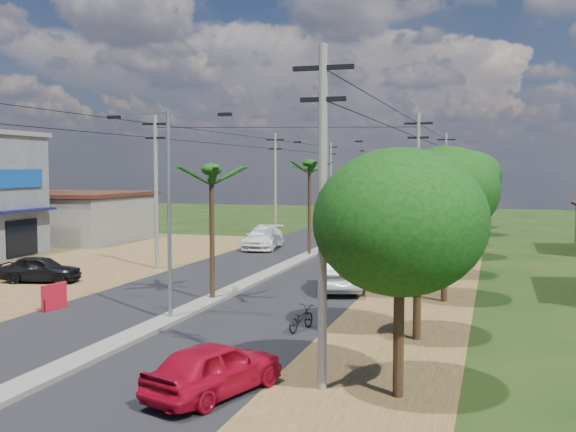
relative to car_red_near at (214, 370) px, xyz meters
name	(u,v)px	position (x,y,z in m)	size (l,w,h in m)	color
ground	(170,322)	(-5.00, 7.32, -0.70)	(160.00, 160.00, 0.00)	black
road	(287,267)	(-5.00, 22.32, -0.68)	(12.00, 110.00, 0.04)	black
median	(301,259)	(-5.00, 25.32, -0.61)	(1.00, 90.00, 0.18)	#605E56
dirt_shoulder_east	(433,273)	(3.50, 22.32, -0.69)	(5.00, 90.00, 0.03)	#53331C
low_shed	(73,217)	(-26.00, 31.32, 1.26)	(10.40, 10.40, 3.95)	#605E56
tree_east_a	(400,222)	(4.50, 1.32, 3.79)	(4.40, 4.40, 6.37)	black
tree_east_b	(418,220)	(4.30, 7.32, 3.41)	(4.00, 4.00, 5.83)	black
tree_east_c	(446,191)	(4.70, 14.32, 4.16)	(4.60, 4.60, 6.83)	black
tree_east_d	(449,197)	(4.40, 21.32, 3.64)	(4.20, 4.20, 6.13)	black
tree_east_e	(461,180)	(4.60, 29.32, 4.39)	(4.80, 4.80, 7.14)	black
tree_east_f	(460,194)	(4.20, 37.32, 3.18)	(3.80, 3.80, 5.52)	black
tree_east_g	(472,176)	(4.80, 45.32, 4.54)	(5.00, 5.00, 7.38)	black
tree_east_h	(472,181)	(4.50, 53.32, 3.94)	(4.40, 4.40, 6.52)	black
palm_median_near	(212,176)	(-5.00, 11.32, 4.83)	(2.00, 2.00, 6.15)	black
palm_median_mid	(309,168)	(-5.00, 27.32, 5.20)	(2.00, 2.00, 6.55)	black
palm_median_far	(357,175)	(-5.00, 43.32, 4.56)	(2.00, 2.00, 5.85)	black
streetlight_near	(169,196)	(-5.00, 7.32, 4.08)	(5.10, 0.18, 8.00)	gray
streetlight_mid	(328,183)	(-5.00, 32.32, 4.08)	(5.10, 0.18, 8.00)	gray
streetlight_far	(383,179)	(-5.00, 57.32, 4.08)	(5.10, 0.18, 8.00)	gray
utility_pole_w_b	(156,187)	(-12.00, 19.32, 4.05)	(1.60, 0.24, 9.00)	#605E56
utility_pole_w_c	(275,181)	(-12.00, 41.32, 4.05)	(1.60, 0.24, 9.00)	#605E56
utility_pole_w_d	(331,178)	(-12.00, 62.32, 4.05)	(1.60, 0.24, 9.00)	#605E56
utility_pole_e_a	(323,210)	(2.50, 1.32, 4.05)	(1.60, 0.24, 9.00)	#605E56
utility_pole_e_b	(418,188)	(2.50, 23.32, 4.05)	(1.60, 0.24, 9.00)	#605E56
utility_pole_e_c	(445,181)	(2.50, 45.32, 4.05)	(1.60, 0.24, 9.00)	#605E56
car_red_near	(214,370)	(0.00, 0.00, 0.00)	(1.66, 4.13, 1.41)	#9F081E
car_silver_mid	(339,274)	(-0.29, 15.52, 0.12)	(1.75, 5.01, 1.65)	gray
car_white_far	(263,238)	(-9.27, 30.29, 0.10)	(2.24, 5.52, 1.60)	silver
car_parked_dark	(41,270)	(-15.38, 13.30, -0.02)	(1.61, 4.00, 1.36)	black
moto_rider_east	(301,319)	(0.20, 7.29, -0.26)	(0.58, 1.68, 0.88)	black
moto_rider_west_a	(257,242)	(-10.00, 30.99, -0.28)	(0.56, 1.59, 0.84)	black
moto_rider_west_b	(340,230)	(-6.20, 41.95, -0.25)	(0.43, 1.52, 0.91)	black
roadside_sign	(54,297)	(-10.50, 7.74, -0.15)	(0.29, 1.34, 1.12)	red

